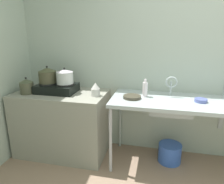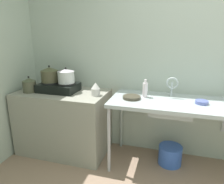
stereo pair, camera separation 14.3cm
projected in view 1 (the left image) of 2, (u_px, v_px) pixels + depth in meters
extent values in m
cube|color=#A7B4A7|center=(206.00, 54.00, 2.45)|extent=(5.47, 0.10, 2.62)
cube|color=gray|center=(63.00, 123.00, 2.71)|extent=(1.14, 0.65, 0.83)
cube|color=#A3AEB1|center=(192.00, 103.00, 2.27)|extent=(1.80, 0.65, 0.04)
cylinder|color=#AAA9AF|center=(110.00, 141.00, 2.29)|extent=(0.04, 0.04, 0.79)
cylinder|color=#A4B0AD|center=(120.00, 120.00, 2.83)|extent=(0.04, 0.04, 0.79)
cube|color=black|center=(57.00, 88.00, 2.59)|extent=(0.48, 0.33, 0.10)
cylinder|color=black|center=(48.00, 83.00, 2.60)|extent=(0.22, 0.22, 0.02)
cylinder|color=black|center=(65.00, 84.00, 2.55)|extent=(0.22, 0.22, 0.02)
cylinder|color=#46442E|center=(48.00, 77.00, 2.57)|extent=(0.22, 0.22, 0.14)
cone|color=#47492F|center=(47.00, 70.00, 2.55)|extent=(0.22, 0.22, 0.04)
sphere|color=black|center=(47.00, 67.00, 2.54)|extent=(0.02, 0.02, 0.02)
cylinder|color=silver|center=(65.00, 78.00, 2.53)|extent=(0.20, 0.20, 0.15)
cone|color=silver|center=(64.00, 71.00, 2.50)|extent=(0.21, 0.21, 0.03)
sphere|color=black|center=(64.00, 69.00, 2.49)|extent=(0.02, 0.02, 0.02)
cylinder|color=#484936|center=(27.00, 88.00, 2.53)|extent=(0.16, 0.16, 0.14)
cone|color=#474E37|center=(26.00, 81.00, 2.50)|extent=(0.17, 0.17, 0.04)
sphere|color=black|center=(26.00, 78.00, 2.50)|extent=(0.02, 0.02, 0.02)
cylinder|color=beige|center=(96.00, 92.00, 2.44)|extent=(0.11, 0.11, 0.09)
cone|color=beige|center=(95.00, 86.00, 2.42)|extent=(0.10, 0.10, 0.07)
cube|color=#A3AEB1|center=(170.00, 106.00, 2.31)|extent=(0.45, 0.33, 0.14)
cylinder|color=#A3AEB1|center=(171.00, 88.00, 2.45)|extent=(0.02, 0.02, 0.18)
torus|color=#A3AEB1|center=(172.00, 82.00, 2.37)|extent=(0.13, 0.02, 0.13)
cylinder|color=#3E392B|center=(132.00, 97.00, 2.36)|extent=(0.20, 0.20, 0.03)
cylinder|color=#5562AA|center=(201.00, 100.00, 2.23)|extent=(0.13, 0.13, 0.04)
cylinder|color=white|center=(145.00, 90.00, 2.40)|extent=(0.06, 0.06, 0.17)
cylinder|color=white|center=(145.00, 81.00, 2.37)|extent=(0.03, 0.03, 0.04)
cylinder|color=blue|center=(170.00, 153.00, 2.55)|extent=(0.28, 0.28, 0.24)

